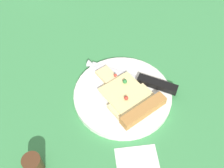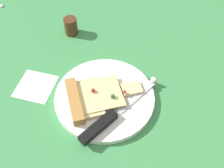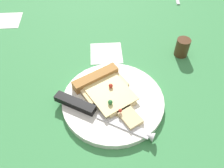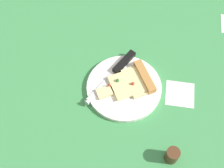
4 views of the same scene
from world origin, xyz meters
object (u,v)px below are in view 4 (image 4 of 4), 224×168
object	(u,v)px
knife	(116,71)
pepper_shaker	(172,155)
plate	(124,87)
pizza_slice	(132,82)

from	to	relation	value
knife	pepper_shaker	world-z (taller)	pepper_shaker
plate	pizza_slice	distance (cm)	3.04
plate	pizza_slice	bearing A→B (deg)	120.34
pizza_slice	knife	world-z (taller)	pizza_slice
plate	pepper_shaker	bearing A→B (deg)	38.15
pizza_slice	pepper_shaker	size ratio (longest dim) A/B	3.66
knife	plate	bearing A→B (deg)	155.72
plate	pepper_shaker	size ratio (longest dim) A/B	4.62
knife	pepper_shaker	size ratio (longest dim) A/B	4.22
pizza_slice	pepper_shaker	distance (cm)	25.72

